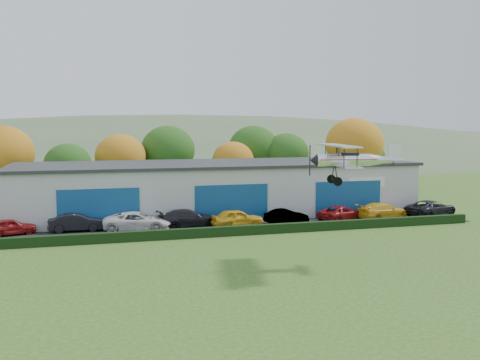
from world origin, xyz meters
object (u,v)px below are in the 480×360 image
object	(u,v)px
car_2	(137,221)
car_7	(382,211)
hangar	(217,188)
biplane	(351,159)
car_0	(10,227)
car_5	(286,216)
car_1	(77,222)
car_6	(342,213)
car_8	(431,208)
car_4	(238,218)
car_3	(188,218)

from	to	relation	value
car_2	car_7	bearing A→B (deg)	-82.58
hangar	biplane	size ratio (longest dim) A/B	5.82
hangar	car_0	bearing A→B (deg)	-160.70
car_2	car_5	size ratio (longest dim) A/B	1.42
car_1	car_2	xyz separation A→B (m)	(5.01, -1.09, 0.03)
car_6	car_0	bearing A→B (deg)	64.01
car_8	biplane	world-z (taller)	biplane
car_5	car_8	xyz separation A→B (m)	(15.26, -0.26, 0.14)
car_7	hangar	bearing A→B (deg)	47.64
car_0	car_8	xyz separation A→B (m)	(39.14, -1.47, 0.12)
car_0	biplane	world-z (taller)	biplane
hangar	car_8	size ratio (longest dim) A/B	6.97
car_7	car_8	size ratio (longest dim) A/B	0.93
car_1	car_2	bearing A→B (deg)	-101.88
car_1	car_4	xyz separation A→B (m)	(13.77, -1.88, 0.02)
car_3	car_8	world-z (taller)	car_8
hangar	car_5	xyz separation A→B (m)	(4.74, -7.90, -1.94)
car_8	hangar	bearing A→B (deg)	47.47
car_2	car_4	distance (m)	8.79
car_3	car_6	bearing A→B (deg)	-99.74
car_3	car_5	bearing A→B (deg)	-101.90
car_5	car_0	bearing A→B (deg)	84.18
car_4	car_6	bearing A→B (deg)	-90.42
car_2	car_3	world-z (taller)	car_2
car_0	car_6	distance (m)	29.57
car_4	car_5	world-z (taller)	car_4
car_8	car_7	bearing A→B (deg)	69.74
car_1	car_5	world-z (taller)	car_1
hangar	car_5	world-z (taller)	hangar
car_0	biplane	xyz separation A→B (m)	(22.81, -15.71, 6.16)
car_5	car_7	bearing A→B (deg)	-94.51
car_1	car_6	bearing A→B (deg)	-92.62
car_1	car_4	size ratio (longest dim) A/B	1.01
car_3	car_6	distance (m)	14.76
hangar	car_6	xyz separation A→B (m)	(10.41, -7.80, -1.90)
hangar	car_8	world-z (taller)	hangar
car_0	hangar	bearing A→B (deg)	-88.29
biplane	car_3	bearing A→B (deg)	128.97
car_0	car_7	distance (m)	33.74
car_5	car_7	size ratio (longest dim) A/B	0.75
car_6	car_5	bearing A→B (deg)	67.22
car_2	car_6	size ratio (longest dim) A/B	1.14
car_3	biplane	xyz separation A→B (m)	(8.00, -15.23, 6.06)
car_1	car_3	bearing A→B (deg)	-93.65
car_2	car_5	xyz separation A→B (m)	(13.60, -0.31, -0.13)
car_8	biplane	size ratio (longest dim) A/B	0.84
car_3	car_8	size ratio (longest dim) A/B	0.94
hangar	car_1	size ratio (longest dim) A/B	8.61
car_0	car_8	bearing A→B (deg)	-109.73
car_2	car_7	xyz separation A→B (m)	(23.43, -0.57, -0.02)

